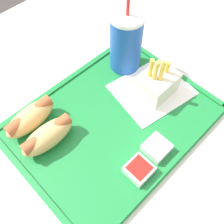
# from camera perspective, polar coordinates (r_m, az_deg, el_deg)

# --- Properties ---
(ground_plane) EXTENTS (8.00, 8.00, 0.00)m
(ground_plane) POSITION_cam_1_polar(r_m,az_deg,el_deg) (1.24, 0.50, -19.04)
(ground_plane) COLOR #383333
(dining_table) EXTENTS (1.26, 0.98, 0.72)m
(dining_table) POSITION_cam_1_polar(r_m,az_deg,el_deg) (0.89, 0.67, -13.58)
(dining_table) COLOR beige
(dining_table) RESTS_ON ground_plane
(food_tray) EXTENTS (0.41, 0.31, 0.01)m
(food_tray) POSITION_cam_1_polar(r_m,az_deg,el_deg) (0.56, 0.00, -1.92)
(food_tray) COLOR #197233
(food_tray) RESTS_ON dining_table
(paper_napkin) EXTENTS (0.18, 0.16, 0.00)m
(paper_napkin) POSITION_cam_1_polar(r_m,az_deg,el_deg) (0.61, 8.65, 4.82)
(paper_napkin) COLOR white
(paper_napkin) RESTS_ON food_tray
(soda_cup) EXTENTS (0.07, 0.07, 0.18)m
(soda_cup) POSITION_cam_1_polar(r_m,az_deg,el_deg) (0.60, 3.05, 14.94)
(soda_cup) COLOR #194CA5
(soda_cup) RESTS_ON food_tray
(hot_dog_far) EXTENTS (0.12, 0.05, 0.05)m
(hot_dog_far) POSITION_cam_1_polar(r_m,az_deg,el_deg) (0.55, -17.37, -1.17)
(hot_dog_far) COLOR tan
(hot_dog_far) RESTS_ON food_tray
(hot_dog_near) EXTENTS (0.12, 0.05, 0.05)m
(hot_dog_near) POSITION_cam_1_polar(r_m,az_deg,el_deg) (0.52, -13.84, -5.04)
(hot_dog_near) COLOR tan
(hot_dog_near) RESTS_ON food_tray
(fries_carton) EXTENTS (0.08, 0.06, 0.11)m
(fries_carton) POSITION_cam_1_polar(r_m,az_deg,el_deg) (0.58, 9.75, 6.07)
(fries_carton) COLOR silver
(fries_carton) RESTS_ON food_tray
(sauce_cup_mayo) EXTENTS (0.05, 0.05, 0.02)m
(sauce_cup_mayo) POSITION_cam_1_polar(r_m,az_deg,el_deg) (0.52, 9.92, -7.44)
(sauce_cup_mayo) COLOR silver
(sauce_cup_mayo) RESTS_ON food_tray
(sauce_cup_ketchup) EXTENTS (0.05, 0.05, 0.02)m
(sauce_cup_ketchup) POSITION_cam_1_polar(r_m,az_deg,el_deg) (0.50, 5.89, -12.36)
(sauce_cup_ketchup) COLOR silver
(sauce_cup_ketchup) RESTS_ON food_tray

